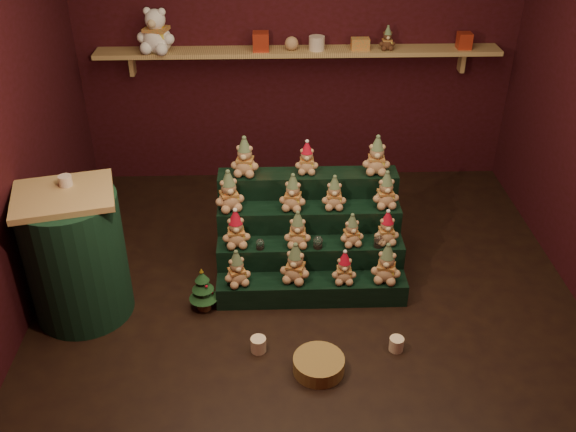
{
  "coord_description": "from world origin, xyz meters",
  "views": [
    {
      "loc": [
        -0.27,
        -3.73,
        3.06
      ],
      "look_at": [
        -0.14,
        0.25,
        0.59
      ],
      "focal_mm": 40.0,
      "sensor_mm": 36.0,
      "label": 1
    }
  ],
  "objects_px": {
    "snow_globe_b": "(318,242)",
    "mug_right": "(396,344)",
    "brown_bear": "(387,38)",
    "mini_christmas_tree": "(203,289)",
    "riser_tier_front": "(312,290)",
    "snow_globe_a": "(260,244)",
    "side_table": "(76,255)",
    "snow_globe_c": "(379,241)",
    "wicker_basket": "(319,365)",
    "mug_left": "(258,345)",
    "white_bear": "(156,24)"
  },
  "relations": [
    {
      "from": "snow_globe_a",
      "to": "snow_globe_b",
      "type": "distance_m",
      "value": 0.43
    },
    {
      "from": "riser_tier_front",
      "to": "snow_globe_a",
      "type": "bearing_deg",
      "value": 156.94
    },
    {
      "from": "mug_right",
      "to": "snow_globe_b",
      "type": "bearing_deg",
      "value": 124.55
    },
    {
      "from": "side_table",
      "to": "mug_right",
      "type": "bearing_deg",
      "value": -26.36
    },
    {
      "from": "snow_globe_b",
      "to": "wicker_basket",
      "type": "bearing_deg",
      "value": -93.18
    },
    {
      "from": "snow_globe_b",
      "to": "side_table",
      "type": "xyz_separation_m",
      "value": [
        -1.7,
        -0.22,
        0.08
      ]
    },
    {
      "from": "brown_bear",
      "to": "mini_christmas_tree",
      "type": "bearing_deg",
      "value": -130.57
    },
    {
      "from": "snow_globe_a",
      "to": "snow_globe_b",
      "type": "height_order",
      "value": "snow_globe_b"
    },
    {
      "from": "side_table",
      "to": "snow_globe_c",
      "type": "bearing_deg",
      "value": -7.91
    },
    {
      "from": "mini_christmas_tree",
      "to": "snow_globe_c",
      "type": "bearing_deg",
      "value": 10.25
    },
    {
      "from": "mini_christmas_tree",
      "to": "brown_bear",
      "type": "height_order",
      "value": "brown_bear"
    },
    {
      "from": "mini_christmas_tree",
      "to": "mug_right",
      "type": "distance_m",
      "value": 1.42
    },
    {
      "from": "mug_right",
      "to": "snow_globe_a",
      "type": "bearing_deg",
      "value": 142.2
    },
    {
      "from": "side_table",
      "to": "wicker_basket",
      "type": "height_order",
      "value": "side_table"
    },
    {
      "from": "riser_tier_front",
      "to": "wicker_basket",
      "type": "height_order",
      "value": "riser_tier_front"
    },
    {
      "from": "wicker_basket",
      "to": "white_bear",
      "type": "distance_m",
      "value": 3.23
    },
    {
      "from": "snow_globe_b",
      "to": "mug_right",
      "type": "relative_size",
      "value": 0.97
    },
    {
      "from": "mug_left",
      "to": "riser_tier_front",
      "type": "bearing_deg",
      "value": 53.54
    },
    {
      "from": "mug_left",
      "to": "white_bear",
      "type": "relative_size",
      "value": 0.22
    },
    {
      "from": "snow_globe_a",
      "to": "snow_globe_c",
      "type": "height_order",
      "value": "snow_globe_c"
    },
    {
      "from": "snow_globe_c",
      "to": "wicker_basket",
      "type": "relative_size",
      "value": 0.28
    },
    {
      "from": "riser_tier_front",
      "to": "mini_christmas_tree",
      "type": "bearing_deg",
      "value": -174.7
    },
    {
      "from": "side_table",
      "to": "mini_christmas_tree",
      "type": "relative_size",
      "value": 2.74
    },
    {
      "from": "mini_christmas_tree",
      "to": "mug_right",
      "type": "height_order",
      "value": "mini_christmas_tree"
    },
    {
      "from": "snow_globe_a",
      "to": "mini_christmas_tree",
      "type": "bearing_deg",
      "value": -150.72
    },
    {
      "from": "snow_globe_a",
      "to": "brown_bear",
      "type": "bearing_deg",
      "value": 55.94
    },
    {
      "from": "mug_left",
      "to": "wicker_basket",
      "type": "bearing_deg",
      "value": -26.87
    },
    {
      "from": "snow_globe_a",
      "to": "brown_bear",
      "type": "xyz_separation_m",
      "value": [
        1.13,
        1.68,
        1.02
      ]
    },
    {
      "from": "side_table",
      "to": "white_bear",
      "type": "distance_m",
      "value": 2.22
    },
    {
      "from": "snow_globe_b",
      "to": "side_table",
      "type": "distance_m",
      "value": 1.72
    },
    {
      "from": "riser_tier_front",
      "to": "brown_bear",
      "type": "xyz_separation_m",
      "value": [
        0.76,
        1.84,
        1.33
      ]
    },
    {
      "from": "mug_right",
      "to": "brown_bear",
      "type": "xyz_separation_m",
      "value": [
        0.22,
        2.39,
        1.37
      ]
    },
    {
      "from": "snow_globe_b",
      "to": "riser_tier_front",
      "type": "bearing_deg",
      "value": -107.51
    },
    {
      "from": "side_table",
      "to": "mug_left",
      "type": "relative_size",
      "value": 9.34
    },
    {
      "from": "snow_globe_a",
      "to": "snow_globe_b",
      "type": "bearing_deg",
      "value": 0.0
    },
    {
      "from": "side_table",
      "to": "mug_right",
      "type": "height_order",
      "value": "side_table"
    },
    {
      "from": "riser_tier_front",
      "to": "mini_christmas_tree",
      "type": "distance_m",
      "value": 0.8
    },
    {
      "from": "mug_left",
      "to": "snow_globe_b",
      "type": "bearing_deg",
      "value": 57.35
    },
    {
      "from": "mug_right",
      "to": "wicker_basket",
      "type": "height_order",
      "value": "wicker_basket"
    },
    {
      "from": "white_bear",
      "to": "brown_bear",
      "type": "height_order",
      "value": "white_bear"
    },
    {
      "from": "side_table",
      "to": "brown_bear",
      "type": "xyz_separation_m",
      "value": [
        2.41,
        1.9,
        0.93
      ]
    },
    {
      "from": "brown_bear",
      "to": "snow_globe_a",
      "type": "bearing_deg",
      "value": -125.57
    },
    {
      "from": "riser_tier_front",
      "to": "wicker_basket",
      "type": "bearing_deg",
      "value": -89.91
    },
    {
      "from": "snow_globe_b",
      "to": "mug_left",
      "type": "distance_m",
      "value": 0.89
    },
    {
      "from": "snow_globe_b",
      "to": "mug_right",
      "type": "bearing_deg",
      "value": -55.45
    },
    {
      "from": "snow_globe_c",
      "to": "mug_right",
      "type": "bearing_deg",
      "value": -86.77
    },
    {
      "from": "riser_tier_front",
      "to": "snow_globe_b",
      "type": "height_order",
      "value": "snow_globe_b"
    },
    {
      "from": "white_bear",
      "to": "brown_bear",
      "type": "distance_m",
      "value": 2.02
    },
    {
      "from": "mug_left",
      "to": "white_bear",
      "type": "xyz_separation_m",
      "value": [
        -0.86,
        2.36,
        1.51
      ]
    },
    {
      "from": "riser_tier_front",
      "to": "snow_globe_a",
      "type": "height_order",
      "value": "snow_globe_a"
    }
  ]
}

